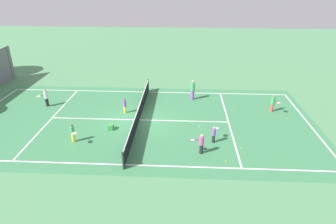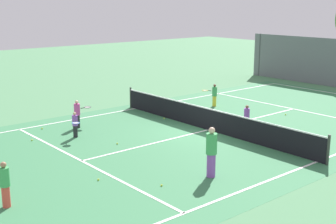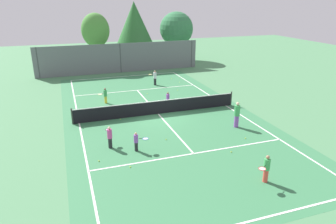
# 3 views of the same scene
# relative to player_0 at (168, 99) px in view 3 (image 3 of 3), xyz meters

# --- Properties ---
(ground_plane) EXTENTS (80.00, 80.00, 0.00)m
(ground_plane) POSITION_rel_player_0_xyz_m (-1.16, -1.23, -0.59)
(ground_plane) COLOR #4C8456
(court_surface) EXTENTS (13.00, 25.00, 0.01)m
(court_surface) POSITION_rel_player_0_xyz_m (-1.16, -1.23, -0.59)
(court_surface) COLOR #387A4C
(court_surface) RESTS_ON ground_plane
(tennis_net) EXTENTS (11.90, 0.10, 1.10)m
(tennis_net) POSITION_rel_player_0_xyz_m (-1.16, -1.23, -0.08)
(tennis_net) COLOR #333833
(tennis_net) RESTS_ON ground_plane
(perimeter_fence) EXTENTS (18.00, 0.12, 3.20)m
(perimeter_fence) POSITION_rel_player_0_xyz_m (-1.16, 12.77, 1.01)
(perimeter_fence) COLOR slate
(perimeter_fence) RESTS_ON ground_plane
(tree_0) EXTENTS (4.32, 4.32, 6.24)m
(tree_0) POSITION_rel_player_0_xyz_m (7.20, 17.58, 3.46)
(tree_0) COLOR brown
(tree_0) RESTS_ON ground_plane
(tree_1) EXTENTS (3.13, 2.58, 6.31)m
(tree_1) POSITION_rel_player_0_xyz_m (-3.36, 15.32, 3.80)
(tree_1) COLOR brown
(tree_1) RESTS_ON ground_plane
(tree_2) EXTENTS (4.42, 4.42, 7.47)m
(tree_2) POSITION_rel_player_0_xyz_m (1.64, 17.49, 4.40)
(tree_2) COLOR brown
(tree_2) RESTS_ON ground_plane
(player_0) EXTENTS (0.25, 0.25, 1.16)m
(player_0) POSITION_rel_player_0_xyz_m (0.00, 0.00, 0.00)
(player_0) COLOR yellow
(player_0) RESTS_ON ground_plane
(player_1) EXTENTS (0.80, 0.55, 1.09)m
(player_1) POSITION_rel_player_0_xyz_m (-3.94, -6.32, -0.02)
(player_1) COLOR #232328
(player_1) RESTS_ON ground_plane
(player_2) EXTENTS (0.73, 0.81, 1.39)m
(player_2) POSITION_rel_player_0_xyz_m (0.88, 6.41, 0.13)
(player_2) COLOR #232328
(player_2) RESTS_ON ground_plane
(player_3) EXTENTS (0.34, 0.84, 1.27)m
(player_3) POSITION_rel_player_0_xyz_m (-5.25, -5.46, 0.07)
(player_3) COLOR #232328
(player_3) RESTS_ON ground_plane
(player_4) EXTENTS (0.36, 0.36, 1.68)m
(player_4) POSITION_rel_player_0_xyz_m (2.89, -5.14, 0.26)
(player_4) COLOR purple
(player_4) RESTS_ON ground_plane
(player_5) EXTENTS (0.83, 0.66, 1.33)m
(player_5) POSITION_rel_player_0_xyz_m (0.82, -11.15, 0.10)
(player_5) COLOR #E54C3F
(player_5) RESTS_ON ground_plane
(player_6) EXTENTS (0.80, 0.65, 1.23)m
(player_6) POSITION_rel_player_0_xyz_m (-4.38, 2.42, 0.05)
(player_6) COLOR yellow
(player_6) RESTS_ON ground_plane
(ball_crate) EXTENTS (0.41, 0.32, 0.43)m
(ball_crate) POSITION_rel_player_0_xyz_m (-2.66, 0.47, -0.41)
(ball_crate) COLOR green
(ball_crate) RESTS_ON ground_plane
(tennis_ball_0) EXTENTS (0.07, 0.07, 0.07)m
(tennis_ball_0) POSITION_rel_player_0_xyz_m (3.46, 6.51, -0.56)
(tennis_ball_0) COLOR #CCE533
(tennis_ball_0) RESTS_ON ground_plane
(tennis_ball_1) EXTENTS (0.07, 0.07, 0.07)m
(tennis_ball_1) POSITION_rel_player_0_xyz_m (2.49, -6.90, -0.56)
(tennis_ball_1) COLOR #CCE533
(tennis_ball_1) RESTS_ON ground_plane
(tennis_ball_2) EXTENTS (0.07, 0.07, 0.07)m
(tennis_ball_2) POSITION_rel_player_0_xyz_m (0.82, -8.15, -0.56)
(tennis_ball_2) COLOR #CCE533
(tennis_ball_2) RESTS_ON ground_plane
(tennis_ball_3) EXTENTS (0.07, 0.07, 0.07)m
(tennis_ball_3) POSITION_rel_player_0_xyz_m (-6.06, -6.84, -0.56)
(tennis_ball_3) COLOR #CCE533
(tennis_ball_3) RESTS_ON ground_plane
(tennis_ball_4) EXTENTS (0.07, 0.07, 0.07)m
(tennis_ball_4) POSITION_rel_player_0_xyz_m (3.18, 8.15, -0.56)
(tennis_ball_4) COLOR #CCE533
(tennis_ball_4) RESTS_ON ground_plane
(tennis_ball_5) EXTENTS (0.07, 0.07, 0.07)m
(tennis_ball_5) POSITION_rel_player_0_xyz_m (-4.67, -7.94, -0.56)
(tennis_ball_5) COLOR #CCE533
(tennis_ball_5) RESTS_ON ground_plane
(tennis_ball_6) EXTENTS (0.07, 0.07, 0.07)m
(tennis_ball_6) POSITION_rel_player_0_xyz_m (-2.00, -5.52, -0.56)
(tennis_ball_6) COLOR #CCE533
(tennis_ball_6) RESTS_ON ground_plane
(tennis_ball_7) EXTENTS (0.07, 0.07, 0.07)m
(tennis_ball_7) POSITION_rel_player_0_xyz_m (-0.61, 3.73, -0.56)
(tennis_ball_7) COLOR #CCE533
(tennis_ball_7) RESTS_ON ground_plane
(tennis_ball_8) EXTENTS (0.07, 0.07, 0.07)m
(tennis_ball_8) POSITION_rel_player_0_xyz_m (-3.94, -1.47, -0.56)
(tennis_ball_8) COLOR #CCE533
(tennis_ball_8) RESTS_ON ground_plane
(tennis_ball_9) EXTENTS (0.07, 0.07, 0.07)m
(tennis_ball_9) POSITION_rel_player_0_xyz_m (2.29, 3.96, -0.56)
(tennis_ball_9) COLOR #CCE533
(tennis_ball_9) RESTS_ON ground_plane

